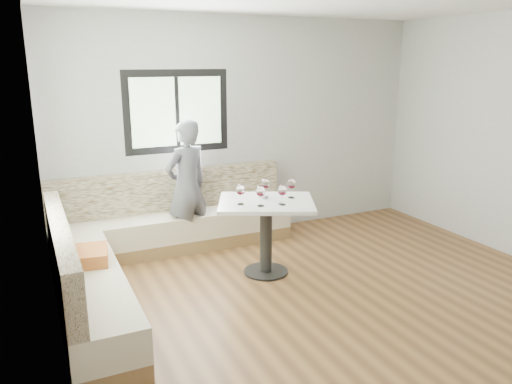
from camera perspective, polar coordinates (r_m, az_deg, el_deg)
room at (r=4.40m, az=10.61°, el=3.57°), size 5.01×5.01×2.81m
banquette at (r=5.50m, az=-12.87°, el=-5.99°), size 2.90×2.80×0.95m
table at (r=5.32m, az=1.16°, el=-3.15°), size 1.22×1.11×0.81m
person at (r=5.97m, az=-7.91°, el=0.60°), size 0.68×0.57×1.60m
olive_ramekin at (r=5.37m, az=0.69°, el=-0.51°), size 0.09×0.09×0.03m
wine_glass_a at (r=5.10m, az=-1.78°, el=0.19°), size 0.10×0.10×0.21m
wine_glass_b at (r=5.04m, az=0.53°, el=0.02°), size 0.10×0.10×0.21m
wine_glass_c at (r=5.09m, az=3.03°, el=0.15°), size 0.10×0.10×0.21m
wine_glass_d at (r=5.36m, az=1.08°, el=0.91°), size 0.10×0.10×0.21m
wine_glass_e at (r=5.36m, az=4.07°, el=0.88°), size 0.10×0.10×0.21m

